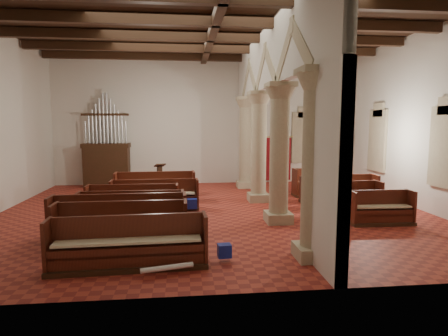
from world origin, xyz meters
TOP-DOWN VIEW (x-y plane):
  - floor at (0.00, 0.00)m, footprint 14.00×14.00m
  - ceiling at (0.00, 0.00)m, footprint 14.00×14.00m
  - wall_back at (0.00, 6.00)m, footprint 14.00×0.02m
  - wall_front at (0.00, -6.00)m, footprint 14.00×0.02m
  - wall_right at (7.00, 0.00)m, footprint 0.02×12.00m
  - ceiling_beams at (0.00, 0.00)m, footprint 13.80×11.80m
  - arcade at (1.80, 0.00)m, footprint 0.90×11.90m
  - window_right_a at (6.98, -1.50)m, footprint 0.03×1.00m
  - window_right_b at (6.98, 2.50)m, footprint 0.03×1.00m
  - window_back at (5.00, 5.98)m, footprint 1.00×0.03m
  - pipe_organ at (-4.50, 5.50)m, footprint 2.10×0.85m
  - lectern at (-2.07, 4.93)m, footprint 0.55×0.58m
  - dossal_curtain at (3.50, 5.92)m, footprint 1.80×0.07m
  - processional_banner at (6.18, 4.63)m, footprint 0.58×0.74m
  - hymnal_box_a at (-0.13, -4.48)m, footprint 0.30×0.25m
  - hymnal_box_b at (-1.09, -2.32)m, footprint 0.36×0.31m
  - hymnal_box_c at (-0.71, 0.15)m, footprint 0.32×0.26m
  - tube_heater_a at (-1.31, -5.09)m, footprint 1.02×0.35m
  - tube_heater_b at (-1.80, -3.12)m, footprint 0.95×0.43m
  - nave_pew_0 at (-2.09, -4.60)m, footprint 3.19×0.85m
  - nave_pew_1 at (-2.43, -3.39)m, footprint 3.06×0.76m
  - nave_pew_2 at (-2.61, -2.61)m, footprint 3.40×0.85m
  - nave_pew_3 at (-2.48, -1.41)m, footprint 3.00×0.70m
  - nave_pew_4 at (-2.59, -0.23)m, footprint 2.87×0.70m
  - nave_pew_5 at (-1.95, 0.53)m, footprint 2.95×0.74m
  - nave_pew_6 at (-2.03, 1.69)m, footprint 2.93×0.87m
  - nave_pew_7 at (-2.02, 2.81)m, footprint 2.85×0.66m
  - aisle_pew_0 at (4.73, -2.00)m, footprint 1.85×0.69m
  - aisle_pew_1 at (4.39, -0.85)m, footprint 1.82×0.77m
  - aisle_pew_2 at (4.53, 0.14)m, footprint 2.30×0.77m
  - aisle_pew_3 at (4.29, 1.04)m, footprint 2.00×0.75m
  - aisle_pew_4 at (4.48, 2.27)m, footprint 2.21×0.86m

SIDE VIEW (x-z plane):
  - floor at x=0.00m, z-range 0.00..0.00m
  - tube_heater_a at x=-1.31m, z-range 0.11..0.21m
  - tube_heater_b at x=-1.80m, z-range 0.11..0.21m
  - hymnal_box_a at x=-0.13m, z-range 0.10..0.38m
  - hymnal_box_b at x=-1.09m, z-range 0.10..0.42m
  - hymnal_box_c at x=-0.71m, z-range 0.10..0.42m
  - nave_pew_7 at x=-2.02m, z-range -0.17..0.80m
  - nave_pew_4 at x=-2.59m, z-range -0.17..0.82m
  - aisle_pew_3 at x=4.29m, z-range -0.16..0.81m
  - nave_pew_3 at x=-2.48m, z-range -0.17..0.82m
  - aisle_pew_0 at x=4.73m, z-range -0.16..0.82m
  - nave_pew_5 at x=-1.95m, z-range -0.17..0.85m
  - nave_pew_0 at x=-2.09m, z-range -0.18..0.88m
  - nave_pew_1 at x=-2.43m, z-range -0.19..0.92m
  - aisle_pew_1 at x=4.39m, z-range -0.17..0.90m
  - nave_pew_2 at x=-2.61m, z-range -0.19..0.94m
  - aisle_pew_4 at x=4.48m, z-range -0.18..0.93m
  - nave_pew_6 at x=-2.03m, z-range -0.19..0.94m
  - aisle_pew_2 at x=4.53m, z-range -0.19..0.96m
  - lectern at x=-2.07m, z-range -0.10..1.02m
  - processional_banner at x=6.18m, z-range -0.52..2.20m
  - dossal_curtain at x=3.50m, z-range 0.08..2.25m
  - pipe_organ at x=-4.50m, z-range -0.83..3.57m
  - window_right_a at x=6.98m, z-range 1.10..3.30m
  - window_right_b at x=6.98m, z-range 1.10..3.30m
  - window_back at x=5.00m, z-range 1.10..3.30m
  - wall_back at x=0.00m, z-range 0.00..6.00m
  - wall_front at x=0.00m, z-range 0.00..6.00m
  - wall_right at x=7.00m, z-range 0.00..6.00m
  - arcade at x=1.80m, z-range 0.56..6.56m
  - ceiling_beams at x=0.00m, z-range 5.67..5.97m
  - ceiling at x=0.00m, z-range 6.00..6.00m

